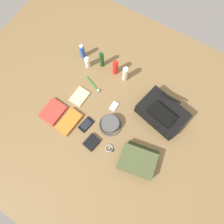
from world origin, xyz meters
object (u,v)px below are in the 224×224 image
Objects in this scene: wristwatch at (109,148)px; shampoo_bottle at (102,60)px; lotion_bottle at (125,74)px; cell_phone at (86,125)px; bucket_hat at (110,124)px; toothpaste_tube at (87,62)px; sunscreen_spray at (115,67)px; travel_guidebook at (69,122)px; deodorant_spray at (82,51)px; paperback_novel at (53,112)px; media_player at (114,106)px; toiletry_pouch at (137,161)px; notepad at (80,97)px; toothbrush at (94,85)px; backpack at (162,113)px; wallet at (92,142)px.

shampoo_bottle is at bearing 126.51° from wristwatch.
lotion_bottle is 1.27× the size of cell_phone.
bucket_hat is 1.57× the size of toothpaste_tube.
travel_guidebook is (-0.08, -0.57, -0.06)m from sunscreen_spray.
wristwatch is (0.09, -0.16, -0.02)m from bucket_hat.
lotion_bottle reaches higher than deodorant_spray.
travel_guidebook is at bearing -0.23° from paperback_novel.
lotion_bottle is 1.95× the size of media_player.
lotion_bottle is (0.34, 0.06, 0.02)m from toothpaste_tube.
toothpaste_tube reaches higher than toiletry_pouch.
wristwatch is 0.49m from notepad.
toothbrush is at bearing 143.48° from bucket_hat.
backpack is 2.04× the size of paperback_novel.
deodorant_spray is at bearing 137.29° from wristwatch.
toiletry_pouch is 0.77m from sunscreen_spray.
sunscreen_spray is at bearing 1.63° from deodorant_spray.
shampoo_bottle is 0.13m from sunscreen_spray.
lotion_bottle is at bearing 101.42° from media_player.
paperback_novel is at bearing -81.57° from deodorant_spray.
paperback_novel reaches higher than cell_phone.
lotion_bottle is (0.10, -0.01, 0.00)m from sunscreen_spray.
wallet is (0.01, -0.34, 0.01)m from media_player.
shampoo_bottle reaches higher than sunscreen_spray.
lotion_bottle reaches higher than wristwatch.
paperback_novel is at bearing -150.64° from backpack.
bucket_hat is at bearing -37.87° from deodorant_spray.
cell_phone is at bearing 165.99° from wristwatch.
bucket_hat is 0.94× the size of paperback_novel.
toiletry_pouch is 0.48m from cell_phone.
notepad is (-0.34, 0.07, -0.02)m from bucket_hat.
shampoo_bottle reaches higher than toothpaste_tube.
sunscreen_spray reaches higher than toiletry_pouch.
lotion_bottle is at bearing 72.20° from travel_guidebook.
lotion_bottle is at bearing -3.16° from shampoo_bottle.
bucket_hat is 0.48m from sunscreen_spray.
deodorant_spray is at bearing 137.71° from wallet.
toiletry_pouch is 4.04× the size of wristwatch.
shampoo_bottle is 0.69m from wallet.
sunscreen_spray reaches higher than paperback_novel.
bucket_hat reaches higher than notepad.
shampoo_bottle is 2.02× the size of media_player.
toiletry_pouch is 0.71m from toothbrush.
shampoo_bottle is at bearing 92.88° from notepad.
lotion_bottle is 0.61m from wristwatch.
paperback_novel is 0.40m from wallet.
lotion_bottle is (-0.11, 0.41, 0.05)m from bucket_hat.
wristwatch is (-0.21, -0.44, -0.06)m from backpack.
shampoo_bottle is 0.24m from lotion_bottle.
toiletry_pouch reaches higher than media_player.
wristwatch is (0.54, -0.01, -0.01)m from paperback_novel.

